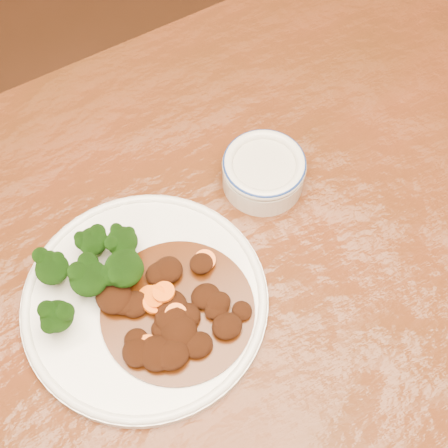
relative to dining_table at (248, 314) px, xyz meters
name	(u,v)px	position (x,y,z in m)	size (l,w,h in m)	color
ground	(238,423)	(0.00, 0.00, -0.67)	(4.00, 4.00, 0.00)	#412310
dining_table	(248,314)	(0.00, 0.00, 0.00)	(1.58, 1.05, 0.75)	#58220F
dinner_plate	(145,300)	(-0.12, 0.04, 0.09)	(0.29, 0.29, 0.02)	white
broccoli_florets	(93,270)	(-0.16, 0.08, 0.12)	(0.14, 0.11, 0.05)	olive
mince_stew	(169,313)	(-0.10, 0.00, 0.10)	(0.18, 0.18, 0.03)	#4D2308
dip_bowl	(264,171)	(0.08, 0.13, 0.11)	(0.11, 0.11, 0.05)	silver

